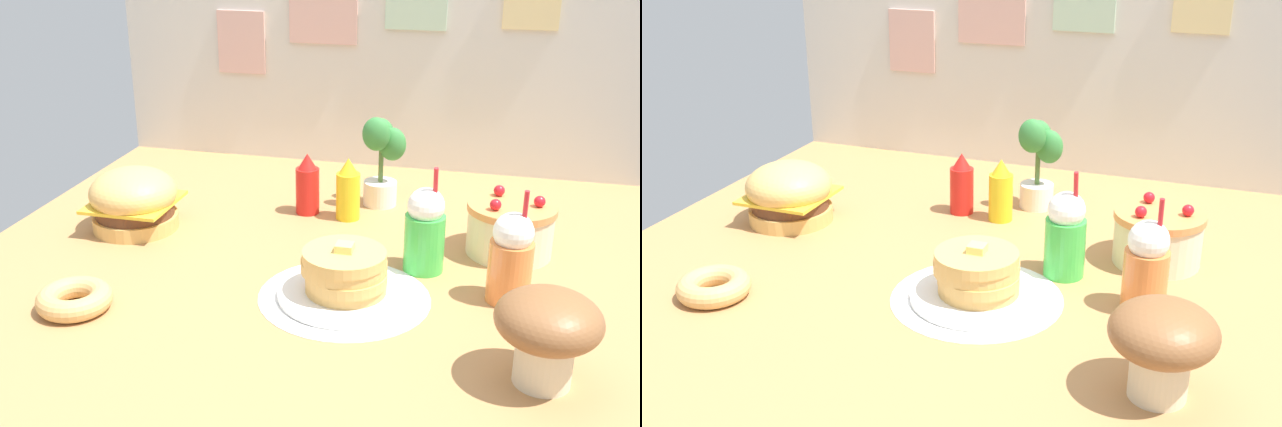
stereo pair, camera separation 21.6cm
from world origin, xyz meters
TOP-DOWN VIEW (x-y plane):
  - ground_plane at (0.00, 0.00)m, footprint 2.00×2.00m
  - back_wall at (-0.00, 0.99)m, footprint 2.00×0.04m
  - doily_mat at (0.13, -0.11)m, footprint 0.45×0.45m
  - burger at (-0.61, 0.18)m, footprint 0.27×0.27m
  - pancake_stack at (0.13, -0.11)m, footprint 0.35×0.35m
  - layer_cake at (0.54, 0.28)m, footprint 0.26×0.26m
  - ketchup_bottle at (-0.12, 0.44)m, footprint 0.08×0.08m
  - mustard_bottle at (0.02, 0.42)m, footprint 0.08×0.08m
  - cream_soda_cup at (0.31, 0.11)m, footprint 0.11×0.11m
  - orange_float_cup at (0.54, -0.02)m, footprint 0.11×0.11m
  - donut_pink_glaze at (-0.52, -0.34)m, footprint 0.19×0.19m
  - potted_plant at (0.10, 0.57)m, footprint 0.14×0.13m
  - mushroom_stool at (0.62, -0.38)m, footprint 0.22×0.22m

SIDE VIEW (x-z plane):
  - ground_plane at x=0.00m, z-range -0.02..0.00m
  - doily_mat at x=0.13m, z-range 0.00..0.00m
  - donut_pink_glaze at x=-0.52m, z-range 0.00..0.06m
  - pancake_stack at x=0.13m, z-range -0.01..0.14m
  - layer_cake at x=0.54m, z-range -0.01..0.17m
  - burger at x=-0.61m, z-range 0.00..0.19m
  - ketchup_bottle at x=-0.12m, z-range -0.01..0.20m
  - mustard_bottle at x=0.02m, z-range -0.01..0.20m
  - cream_soda_cup at x=0.31m, z-range -0.03..0.27m
  - orange_float_cup at x=0.54m, z-range -0.03..0.27m
  - mushroom_stool at x=0.62m, z-range 0.03..0.24m
  - potted_plant at x=0.10m, z-range 0.01..0.32m
  - back_wall at x=0.00m, z-range 0.01..0.90m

